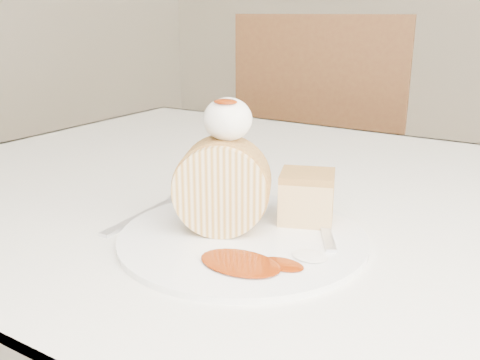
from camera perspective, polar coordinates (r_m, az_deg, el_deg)
The scene contains 10 objects.
table at distance 0.77m, azimuth 10.97°, elevation -8.57°, with size 1.40×0.90×0.75m.
chair_far at distance 1.63m, azimuth 8.99°, elevation 2.06°, with size 0.54×0.54×0.99m.
plate at distance 0.60m, azimuth 0.30°, elevation -6.16°, with size 0.28×0.28×0.01m, color white.
roulade_slice at distance 0.60m, azimuth -1.94°, elevation -0.73°, with size 0.10×0.10×0.06m, color beige.
cake_chunk at distance 0.64m, azimuth 7.12°, elevation -2.12°, with size 0.06×0.06×0.05m, color #AF8842.
whipped_cream at distance 0.59m, azimuth -1.31°, elevation 6.50°, with size 0.05×0.05×0.05m, color white.
caramel_drizzle at distance 0.57m, azimuth -1.57°, elevation 8.93°, with size 0.03×0.02×0.01m, color maroon.
caramel_pool at distance 0.53m, azimuth 0.01°, elevation -8.81°, with size 0.09×0.06×0.00m, color maroon, non-canonical shape.
fork at distance 0.62m, azimuth 9.09°, elevation -5.18°, with size 0.02×0.17×0.00m, color silver.
spoon at distance 0.68m, azimuth -10.41°, elevation -3.81°, with size 0.03×0.17×0.00m, color silver.
Camera 1 is at (0.24, -0.45, 1.00)m, focal length 40.00 mm.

